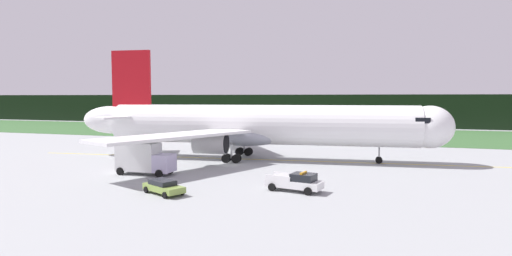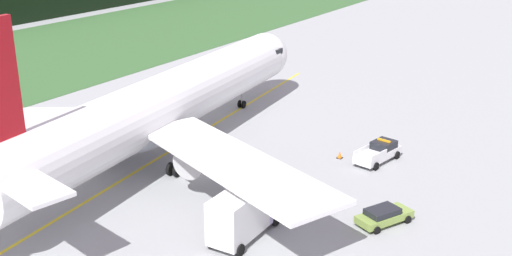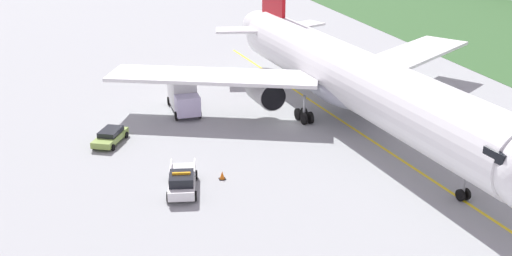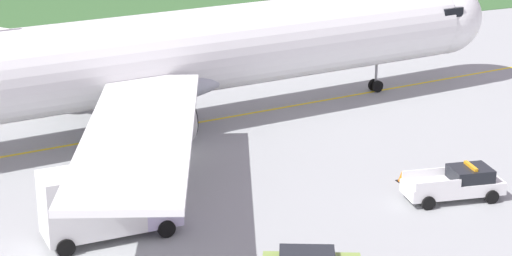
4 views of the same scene
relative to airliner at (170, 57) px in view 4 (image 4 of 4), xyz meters
The scene contains 7 objects.
ground 7.52m from the airliner, 110.15° to the right, with size 320.00×320.00×0.00m, color #939798.
grass_verge 45.37m from the airliner, 92.50° to the left, with size 320.00×42.44×0.04m, color #345C2F.
taxiway_centerline_main 4.93m from the airliner, ahead, with size 69.44×0.30×0.01m, color yellow.
airliner is the anchor object (origin of this frame).
ops_pickup_truck 21.09m from the airliner, 61.17° to the right, with size 5.68×3.04×1.94m.
catering_truck 17.63m from the airliner, 120.03° to the right, with size 6.75×2.74×3.83m.
apron_cone 17.71m from the airliner, 59.41° to the right, with size 0.54×0.54×0.68m.
Camera 4 is at (-17.10, -50.51, 19.62)m, focal length 64.53 mm.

